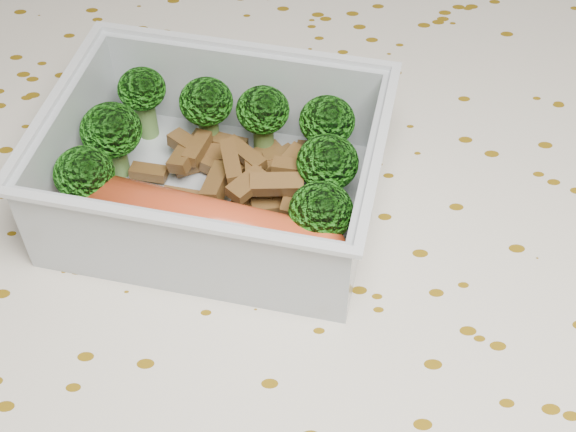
{
  "coord_description": "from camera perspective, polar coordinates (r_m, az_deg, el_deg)",
  "views": [
    {
      "loc": [
        0.0,
        -0.3,
        1.13
      ],
      "look_at": [
        0.0,
        0.0,
        0.78
      ],
      "focal_mm": 50.0,
      "sensor_mm": 36.0,
      "label": 1
    }
  ],
  "objects": [
    {
      "name": "sausage",
      "position": [
        0.46,
        -6.02,
        -0.52
      ],
      "size": [
        0.16,
        0.07,
        0.03
      ],
      "color": "#D14520",
      "rests_on": "lunch_container"
    },
    {
      "name": "lunch_container",
      "position": [
        0.49,
        -5.12,
        2.72
      ],
      "size": [
        0.23,
        0.19,
        0.07
      ],
      "color": "silver",
      "rests_on": "tablecloth"
    },
    {
      "name": "broccoli_florets",
      "position": [
        0.48,
        -4.61,
        5.23
      ],
      "size": [
        0.18,
        0.14,
        0.05
      ],
      "color": "#608C3F",
      "rests_on": "lunch_container"
    },
    {
      "name": "meat_pile",
      "position": [
        0.5,
        -3.4,
        3.28
      ],
      "size": [
        0.12,
        0.08,
        0.03
      ],
      "color": "brown",
      "rests_on": "lunch_container"
    },
    {
      "name": "tablecloth",
      "position": [
        0.51,
        -0.26,
        -4.84
      ],
      "size": [
        1.46,
        0.96,
        0.19
      ],
      "color": "silver",
      "rests_on": "dining_table"
    },
    {
      "name": "dining_table",
      "position": [
        0.55,
        -0.24,
        -7.96
      ],
      "size": [
        1.4,
        0.9,
        0.75
      ],
      "color": "brown",
      "rests_on": "ground"
    }
  ]
}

